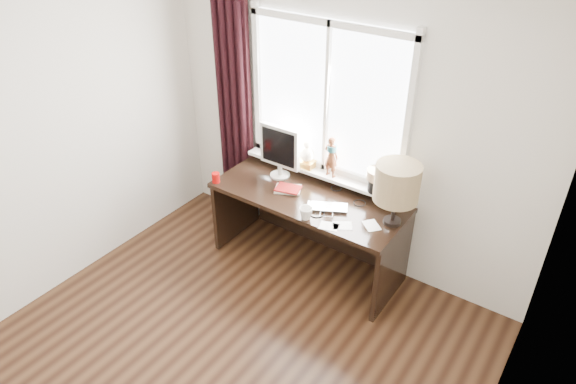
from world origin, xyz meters
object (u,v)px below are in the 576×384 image
Objects in this scene: laptop at (328,207)px; table_lamp at (397,183)px; mug at (306,213)px; desk at (314,214)px; red_cup at (216,178)px; monitor at (280,149)px.

table_lamp reaches higher than laptop.
desk is (-0.17, 0.40, -0.30)m from mug.
desk is at bearing 25.41° from red_cup.
mug is 0.74m from monitor.
desk is at bearing 175.87° from table_lamp.
table_lamp is (0.59, 0.34, 0.31)m from mug.
laptop is 1.06m from red_cup.
laptop is 3.03× the size of mug.
laptop is at bearing 72.15° from mug.
red_cup is (-0.97, 0.02, -0.01)m from mug.
monitor reaches higher than red_cup.
monitor reaches higher than laptop.
laptop is 0.68× the size of monitor.
laptop reaches higher than desk.
mug reaches higher than laptop.
mug is at bearing -0.99° from red_cup.
mug is at bearing -150.04° from table_lamp.
mug is 0.97m from red_cup.
laptop is at bearing -18.31° from monitor.
table_lamp is at bearing 11.77° from red_cup.
table_lamp reaches higher than desk.
red_cup is 0.19× the size of monitor.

